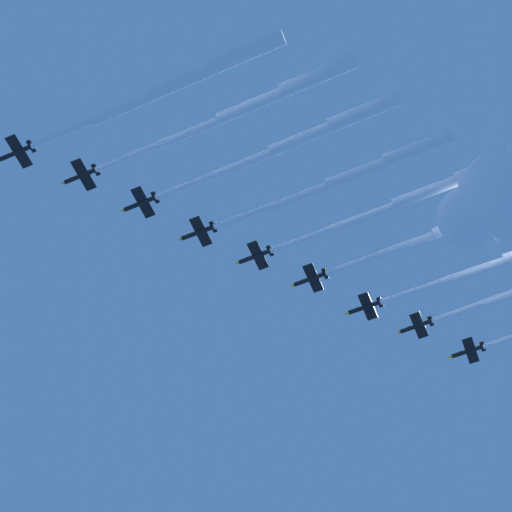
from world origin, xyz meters
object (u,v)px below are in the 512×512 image
Objects in this scene: jet_lead at (187,79)px; jet_port_outer at (467,221)px; jet_port_inner at (257,102)px; jet_starboard_inner at (306,136)px; jet_starboard_mid at (432,190)px; jet_port_mid at (362,171)px.

jet_port_outer is at bearing -119.59° from jet_lead.
jet_port_inner reaches higher than jet_starboard_inner.
jet_starboard_inner is 33.01m from jet_starboard_mid.
jet_port_outer is (-15.17, -25.79, 1.87)m from jet_port_mid.
jet_starboard_inner reaches higher than jet_starboard_mid.
jet_starboard_inner is 1.03× the size of jet_port_mid.
jet_starboard_inner is at bearing -120.23° from jet_lead.
jet_starboard_inner is (-5.45, -12.83, -0.63)m from jet_port_inner.
jet_starboard_mid reaches higher than jet_lead.
jet_port_inner is 46.76m from jet_starboard_mid.
jet_lead is 1.04× the size of jet_port_mid.
jet_port_mid is 1.02× the size of jet_port_outer.
jet_starboard_mid is (-18.73, -27.16, -1.12)m from jet_starboard_inner.
jet_port_outer is (-3.34, -12.40, 1.04)m from jet_starboard_mid.
jet_starboard_mid is at bearing -121.16° from jet_port_inner.
jet_lead is 1.02× the size of jet_starboard_inner.
jet_lead is at bearing 60.98° from jet_port_mid.
jet_port_inner is 1.08× the size of jet_port_mid.
jet_starboard_mid is at bearing -131.45° from jet_port_mid.
jet_port_outer is at bearing -117.71° from jet_port_inner.
jet_port_mid is at bearing -116.63° from jet_starboard_inner.
jet_starboard_mid is (-24.18, -39.99, -1.75)m from jet_port_inner.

